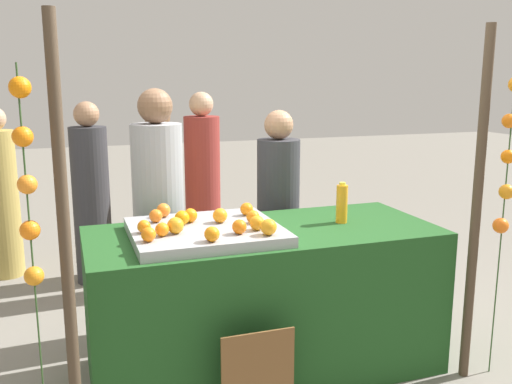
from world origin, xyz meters
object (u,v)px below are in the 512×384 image
object	(u,v)px
vendor_left	(159,224)
vendor_right	(278,223)
chalkboard_sign	(258,382)
orange_0	(212,234)
orange_1	(247,209)
stall_counter	(264,300)
juice_bottle	(342,204)

from	to	relation	value
vendor_left	vendor_right	world-z (taller)	vendor_left
chalkboard_sign	orange_0	bearing A→B (deg)	122.61
orange_0	orange_1	distance (m)	0.58
chalkboard_sign	vendor_right	world-z (taller)	vendor_right
stall_counter	chalkboard_sign	xyz separation A→B (m)	(-0.24, -0.58, -0.18)
chalkboard_sign	vendor_right	xyz separation A→B (m)	(0.60, 1.29, 0.46)
vendor_left	orange_0	bearing A→B (deg)	-83.69
stall_counter	vendor_left	size ratio (longest dim) A/B	1.22
stall_counter	vendor_left	bearing A→B (deg)	127.33
juice_bottle	chalkboard_sign	xyz separation A→B (m)	(-0.75, -0.59, -0.74)
juice_bottle	orange_0	bearing A→B (deg)	-159.84
orange_0	chalkboard_sign	bearing A→B (deg)	-57.39
stall_counter	orange_0	size ratio (longest dim) A/B	25.92
stall_counter	vendor_left	world-z (taller)	vendor_left
juice_bottle	vendor_left	xyz separation A→B (m)	(-1.03, 0.67, -0.21)
juice_bottle	vendor_right	world-z (taller)	vendor_right
stall_counter	vendor_right	world-z (taller)	vendor_right
vendor_right	vendor_left	bearing A→B (deg)	-178.12
stall_counter	juice_bottle	size ratio (longest dim) A/B	8.14
chalkboard_sign	vendor_right	size ratio (longest dim) A/B	0.35
orange_1	vendor_right	size ratio (longest dim) A/B	0.05
orange_0	vendor_right	xyz separation A→B (m)	(0.76, 1.03, -0.27)
stall_counter	orange_1	size ratio (longest dim) A/B	26.33
stall_counter	juice_bottle	world-z (taller)	juice_bottle
chalkboard_sign	vendor_left	distance (m)	1.39
orange_0	vendor_right	distance (m)	1.31
vendor_left	stall_counter	bearing A→B (deg)	-52.67
orange_1	orange_0	bearing A→B (deg)	-125.73
orange_0	juice_bottle	bearing A→B (deg)	20.16
orange_1	vendor_right	distance (m)	0.75
orange_0	chalkboard_sign	xyz separation A→B (m)	(0.16, -0.25, -0.72)
stall_counter	orange_1	bearing A→B (deg)	113.64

